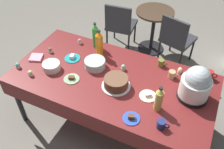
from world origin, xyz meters
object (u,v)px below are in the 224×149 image
Objects in this scene: soda_bottle_ginger_ale at (159,99)px; coffee_mug_navy at (161,124)px; soda_bottle_orange_juice at (99,44)px; maroon_chair_left at (120,24)px; cupcake_cocoa at (180,70)px; cupcake_mint at (80,41)px; ceramic_snack_bowl at (52,66)px; dessert_plate_teal at (72,58)px; coffee_mug_olive at (161,63)px; cupcake_vanilla at (18,65)px; coffee_mug_tan at (172,74)px; cupcake_rose at (30,73)px; dessert_plate_sage at (72,79)px; cupcake_lemon at (50,50)px; round_cafe_table at (154,24)px; frosted_layer_cake at (116,82)px; cupcake_berry at (123,67)px; soda_bottle_lime_soda at (95,36)px; dessert_plate_cream at (148,96)px; slow_cooker at (196,85)px; coffee_mug_red at (210,75)px; maroon_chair_right at (176,37)px; dessert_plate_cobalt at (131,118)px; glass_salad_bowl at (95,64)px; potluck_table at (112,82)px.

coffee_mug_navy is at bearing -63.42° from soda_bottle_ginger_ale.
soda_bottle_orange_juice reaches higher than maroon_chair_left.
cupcake_cocoa and cupcake_mint have the same top height.
dessert_plate_teal is (0.11, 0.26, -0.03)m from ceramic_snack_bowl.
coffee_mug_olive is (0.73, 0.11, -0.12)m from soda_bottle_orange_juice.
cupcake_vanilla is 1.72m from coffee_mug_tan.
cupcake_mint and cupcake_rose have the same top height.
maroon_chair_left is at bearing 95.43° from dessert_plate_sage.
cupcake_vanilla is at bearing -112.36° from cupcake_lemon.
frosted_layer_cake is at bearing -85.39° from round_cafe_table.
ceramic_snack_bowl is 0.32m from cupcake_lemon.
soda_bottle_ginger_ale reaches higher than cupcake_rose.
cupcake_berry is at bearing -159.11° from cupcake_cocoa.
dessert_plate_cream is at bearing -30.98° from soda_bottle_lime_soda.
frosted_layer_cake is at bearing -165.56° from slow_cooker.
coffee_mug_navy is 1.03× the size of coffee_mug_red.
coffee_mug_red is at bearing 46.40° from dessert_plate_cream.
soda_bottle_lime_soda is 1.15× the size of soda_bottle_ginger_ale.
cupcake_berry is (0.73, 0.34, -0.01)m from ceramic_snack_bowl.
soda_bottle_orange_juice is at bearing -121.17° from maroon_chair_right.
cupcake_vanilla and cupcake_berry have the same top height.
maroon_chair_right reaches higher than dessert_plate_cobalt.
dessert_plate_cobalt is at bearing -21.58° from cupcake_lemon.
cupcake_lemon is (-1.31, 0.17, 0.02)m from dessert_plate_cream.
slow_cooker is 2.17× the size of dessert_plate_cream.
dessert_plate_cream is (0.69, -0.17, -0.04)m from glass_salad_bowl.
coffee_mug_tan is (1.15, 0.19, 0.03)m from dessert_plate_teal.
slow_cooker is 3.34× the size of coffee_mug_tan.
coffee_mug_red is at bearing 8.98° from cupcake_cocoa.
cupcake_lemon is at bearing -168.25° from cupcake_cocoa.
maroon_chair_right reaches higher than cupcake_lemon.
cupcake_vanilla is 1.00× the size of cupcake_rose.
soda_bottle_orange_juice is (0.72, 0.62, 0.13)m from cupcake_vanilla.
coffee_mug_navy is (1.23, -0.49, 0.03)m from dessert_plate_teal.
maroon_chair_right is (1.02, 1.05, -0.29)m from cupcake_mint.
potluck_table is 6.53× the size of soda_bottle_orange_juice.
cupcake_rose is 1.46m from coffee_mug_olive.
soda_bottle_orange_juice reaches higher than cupcake_lemon.
coffee_mug_navy is at bearing -30.16° from potluck_table.
glass_salad_bowl is 2.06× the size of coffee_mug_red.
slow_cooker reaches higher than cupcake_lemon.
dessert_plate_teal is 2.75× the size of cupcake_berry.
coffee_mug_navy is (1.49, -0.04, 0.01)m from cupcake_rose.
slow_cooker is 1.14× the size of soda_bottle_lime_soda.
potluck_table is at bearing -154.68° from coffee_mug_red.
round_cafe_table is at bearing 114.40° from coffee_mug_tan.
cupcake_mint is at bearing 113.03° from dessert_plate_sage.
soda_bottle_ginger_ale is at bearing 116.58° from coffee_mug_navy.
cupcake_berry is at bearing 30.88° from cupcake_rose.
glass_salad_bowl reaches higher than round_cafe_table.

